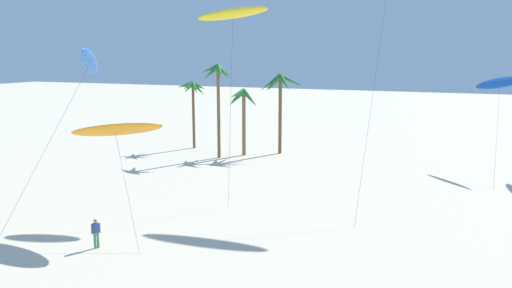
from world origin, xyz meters
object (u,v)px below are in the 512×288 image
at_px(palm_tree_2, 218,80).
at_px(flying_kite_4, 115,130).
at_px(flying_kite_7, 90,63).
at_px(person_near_left, 96,232).
at_px(flying_kite_6, 233,14).
at_px(palm_tree_1, 244,101).
at_px(flying_kite_3, 500,83).
at_px(palm_tree_0, 193,91).
at_px(palm_tree_3, 281,88).

distance_m(palm_tree_2, flying_kite_4, 21.68).
distance_m(palm_tree_2, flying_kite_7, 19.81).
bearing_deg(person_near_left, flying_kite_6, 79.88).
bearing_deg(palm_tree_2, palm_tree_1, 49.41).
relative_size(flying_kite_3, person_near_left, 6.57).
bearing_deg(palm_tree_0, palm_tree_1, -12.33).
height_order(palm_tree_1, flying_kite_4, palm_tree_1).
bearing_deg(flying_kite_7, palm_tree_1, 88.04).
xyz_separation_m(palm_tree_3, flying_kite_4, (-1.00, -25.82, -0.99)).
height_order(palm_tree_3, flying_kite_3, flying_kite_3).
height_order(palm_tree_0, flying_kite_7, flying_kite_7).
distance_m(palm_tree_1, person_near_left, 27.23).
bearing_deg(palm_tree_3, palm_tree_2, -137.51).
bearing_deg(flying_kite_3, palm_tree_1, -170.43).
relative_size(palm_tree_3, flying_kite_6, 0.60).
bearing_deg(flying_kite_7, palm_tree_2, 93.20).
height_order(flying_kite_4, flying_kite_7, flying_kite_7).
relative_size(palm_tree_0, flying_kite_4, 1.08).
xyz_separation_m(palm_tree_1, palm_tree_2, (-1.85, -2.16, 2.24)).
bearing_deg(palm_tree_1, flying_kite_4, -84.68).
bearing_deg(flying_kite_6, flying_kite_3, 43.91).
bearing_deg(person_near_left, palm_tree_3, 89.98).
bearing_deg(palm_tree_2, flying_kite_3, 13.49).
relative_size(flying_kite_4, person_near_left, 4.20).
bearing_deg(flying_kite_3, palm_tree_2, -166.51).
distance_m(palm_tree_0, person_near_left, 30.37).
relative_size(palm_tree_0, palm_tree_1, 1.08).
distance_m(palm_tree_1, flying_kite_3, 24.46).
relative_size(palm_tree_1, person_near_left, 4.22).
bearing_deg(palm_tree_3, flying_kite_3, 4.40).
height_order(palm_tree_1, palm_tree_3, palm_tree_3).
distance_m(palm_tree_0, flying_kite_4, 26.48).
xyz_separation_m(flying_kite_3, flying_kite_7, (-24.77, -25.89, 2.04)).
bearing_deg(palm_tree_1, palm_tree_3, 37.60).
xyz_separation_m(flying_kite_3, person_near_left, (-20.86, -30.67, -7.00)).
distance_m(palm_tree_3, flying_kite_4, 25.86).
bearing_deg(flying_kite_4, palm_tree_2, 100.74).
distance_m(flying_kite_4, flying_kite_6, 12.45).
distance_m(palm_tree_3, flying_kite_3, 20.93).
height_order(flying_kite_6, flying_kite_7, flying_kite_6).
bearing_deg(palm_tree_1, flying_kite_7, -91.96).
bearing_deg(palm_tree_0, palm_tree_3, 5.34).
bearing_deg(person_near_left, flying_kite_4, 107.00).
xyz_separation_m(palm_tree_0, flying_kite_3, (30.92, 2.54, 1.49)).
height_order(flying_kite_3, person_near_left, flying_kite_3).
xyz_separation_m(palm_tree_2, palm_tree_3, (5.03, 4.61, -0.92)).
bearing_deg(flying_kite_4, person_near_left, -73.00).
height_order(flying_kite_7, person_near_left, flying_kite_7).
bearing_deg(flying_kite_6, palm_tree_1, 111.50).
xyz_separation_m(palm_tree_3, flying_kite_6, (2.27, -16.28, 6.30)).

